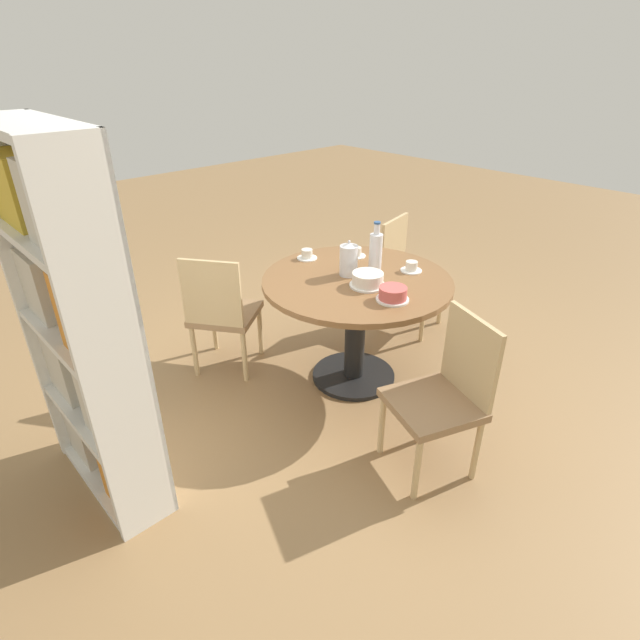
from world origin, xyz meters
The scene contains 13 objects.
ground_plane centered at (0.00, 0.00, 0.00)m, with size 14.00×14.00×0.00m, color #937047.
dining_table centered at (0.00, 0.00, 0.58)m, with size 1.20×1.20×0.75m.
chair_a centered at (0.70, 0.58, 0.46)m, with size 0.59×0.59×0.88m.
chair_b centered at (-0.87, 0.26, 0.46)m, with size 0.54×0.54×0.88m.
chair_c centered at (0.25, -0.87, 0.46)m, with size 0.50×0.50×0.88m.
bookshelf centered at (0.22, 1.59, 0.87)m, with size 0.83×0.28×1.79m.
coffee_pot centered at (0.08, 0.00, 0.86)m, with size 0.12×0.12×0.23m.
water_bottle centered at (0.01, -0.17, 0.89)m, with size 0.08×0.08×0.33m.
cake_main centered at (-0.12, 0.04, 0.79)m, with size 0.22×0.22×0.09m.
cake_second centered at (-0.35, 0.08, 0.79)m, with size 0.19×0.19×0.08m.
cup_a centered at (0.27, -0.27, 0.78)m, with size 0.14×0.14×0.07m.
cup_b centered at (-0.16, -0.34, 0.78)m, with size 0.14×0.14×0.07m.
cup_c centered at (0.47, 0.00, 0.78)m, with size 0.14×0.14×0.07m.
Camera 1 is at (-1.94, 2.15, 2.01)m, focal length 28.00 mm.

